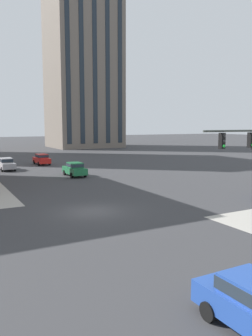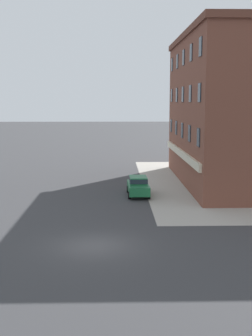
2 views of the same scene
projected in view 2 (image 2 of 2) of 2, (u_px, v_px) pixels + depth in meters
ground_plane at (94, 246)px, 25.95m from camera, size 320.00×320.00×0.00m
car_cross_westbound at (138, 185)px, 39.69m from camera, size 4.43×1.95×1.68m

